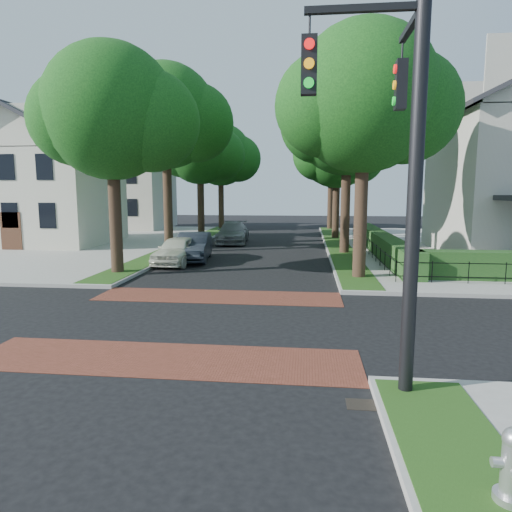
# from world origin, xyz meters

# --- Properties ---
(ground) EXTENTS (120.00, 120.00, 0.00)m
(ground) POSITION_xyz_m (0.00, 0.00, 0.00)
(ground) COLOR black
(ground) RESTS_ON ground
(sidewalk_nw) EXTENTS (30.00, 30.00, 0.15)m
(sidewalk_nw) POSITION_xyz_m (-19.50, 19.00, 0.07)
(sidewalk_nw) COLOR gray
(sidewalk_nw) RESTS_ON ground
(crosswalk_far) EXTENTS (9.00, 2.20, 0.01)m
(crosswalk_far) POSITION_xyz_m (0.00, 3.20, 0.01)
(crosswalk_far) COLOR brown
(crosswalk_far) RESTS_ON ground
(crosswalk_near) EXTENTS (9.00, 2.20, 0.01)m
(crosswalk_near) POSITION_xyz_m (0.00, -3.20, 0.01)
(crosswalk_near) COLOR brown
(crosswalk_near) RESTS_ON ground
(storm_drain) EXTENTS (0.65, 0.45, 0.01)m
(storm_drain) POSITION_xyz_m (4.30, -5.00, 0.01)
(storm_drain) COLOR black
(storm_drain) RESTS_ON ground
(grass_strip_ne) EXTENTS (1.60, 29.80, 0.02)m
(grass_strip_ne) POSITION_xyz_m (5.40, 19.10, 0.16)
(grass_strip_ne) COLOR #204012
(grass_strip_ne) RESTS_ON sidewalk_ne
(grass_strip_nw) EXTENTS (1.60, 29.80, 0.02)m
(grass_strip_nw) POSITION_xyz_m (-5.40, 19.10, 0.16)
(grass_strip_nw) COLOR #204012
(grass_strip_nw) RESTS_ON sidewalk_nw
(tree_right_near) EXTENTS (7.75, 6.67, 10.66)m
(tree_right_near) POSITION_xyz_m (5.60, 7.24, 7.63)
(tree_right_near) COLOR black
(tree_right_near) RESTS_ON sidewalk_ne
(tree_right_mid) EXTENTS (8.25, 7.09, 11.22)m
(tree_right_mid) POSITION_xyz_m (5.61, 15.25, 7.99)
(tree_right_mid) COLOR black
(tree_right_mid) RESTS_ON sidewalk_ne
(tree_right_far) EXTENTS (7.25, 6.23, 9.74)m
(tree_right_far) POSITION_xyz_m (5.60, 24.22, 6.91)
(tree_right_far) COLOR black
(tree_right_far) RESTS_ON sidewalk_ne
(tree_right_back) EXTENTS (7.50, 6.45, 10.20)m
(tree_right_back) POSITION_xyz_m (5.60, 33.23, 7.27)
(tree_right_back) COLOR black
(tree_right_back) RESTS_ON sidewalk_ne
(tree_left_near) EXTENTS (7.50, 6.45, 10.20)m
(tree_left_near) POSITION_xyz_m (-5.40, 7.23, 7.27)
(tree_left_near) COLOR black
(tree_left_near) RESTS_ON sidewalk_nw
(tree_left_mid) EXTENTS (8.00, 6.88, 11.48)m
(tree_left_mid) POSITION_xyz_m (-5.39, 15.24, 8.34)
(tree_left_mid) COLOR black
(tree_left_mid) RESTS_ON sidewalk_nw
(tree_left_far) EXTENTS (7.00, 6.02, 9.86)m
(tree_left_far) POSITION_xyz_m (-5.40, 24.22, 7.12)
(tree_left_far) COLOR black
(tree_left_far) RESTS_ON sidewalk_nw
(tree_left_back) EXTENTS (7.75, 6.66, 10.44)m
(tree_left_back) POSITION_xyz_m (-5.40, 33.24, 7.41)
(tree_left_back) COLOR black
(tree_left_back) RESTS_ON sidewalk_nw
(hedge_main_road) EXTENTS (1.00, 18.00, 1.20)m
(hedge_main_road) POSITION_xyz_m (7.70, 15.00, 0.75)
(hedge_main_road) COLOR #153D19
(hedge_main_road) RESTS_ON sidewalk_ne
(fence_main_road) EXTENTS (0.06, 18.00, 0.90)m
(fence_main_road) POSITION_xyz_m (6.90, 15.00, 0.60)
(fence_main_road) COLOR black
(fence_main_road) RESTS_ON sidewalk_ne
(house_left_near) EXTENTS (10.00, 9.00, 10.14)m
(house_left_near) POSITION_xyz_m (-15.49, 17.99, 5.04)
(house_left_near) COLOR beige
(house_left_near) RESTS_ON sidewalk_nw
(house_left_far) EXTENTS (10.00, 9.00, 10.14)m
(house_left_far) POSITION_xyz_m (-15.49, 31.99, 5.04)
(house_left_far) COLOR beige
(house_left_far) RESTS_ON sidewalk_nw
(traffic_signal) EXTENTS (2.17, 2.00, 8.00)m
(traffic_signal) POSITION_xyz_m (4.89, -4.41, 4.71)
(traffic_signal) COLOR black
(traffic_signal) RESTS_ON sidewalk_se
(parked_car_front) EXTENTS (2.08, 4.51, 1.50)m
(parked_car_front) POSITION_xyz_m (-3.60, 10.43, 0.75)
(parked_car_front) COLOR silver
(parked_car_front) RESTS_ON ground
(parked_car_middle) EXTENTS (2.21, 4.93, 1.57)m
(parked_car_middle) POSITION_xyz_m (-3.06, 11.69, 0.79)
(parked_car_middle) COLOR black
(parked_car_middle) RESTS_ON ground
(parked_car_rear) EXTENTS (2.51, 5.49, 1.56)m
(parked_car_rear) POSITION_xyz_m (-2.30, 20.62, 0.78)
(parked_car_rear) COLOR slate
(parked_car_rear) RESTS_ON ground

